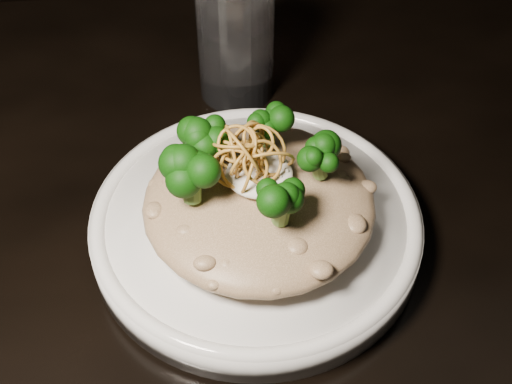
% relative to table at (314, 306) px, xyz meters
% --- Properties ---
extents(table, '(1.10, 0.80, 0.75)m').
position_rel_table_xyz_m(table, '(0.00, 0.00, 0.00)').
color(table, black).
rests_on(table, ground).
extents(plate, '(0.27, 0.27, 0.03)m').
position_rel_table_xyz_m(plate, '(-0.05, 0.02, 0.10)').
color(plate, silver).
rests_on(plate, table).
extents(risotto, '(0.18, 0.18, 0.04)m').
position_rel_table_xyz_m(risotto, '(-0.05, 0.01, 0.13)').
color(risotto, brown).
rests_on(risotto, plate).
extents(broccoli, '(0.13, 0.13, 0.05)m').
position_rel_table_xyz_m(broccoli, '(-0.05, 0.01, 0.17)').
color(broccoli, black).
rests_on(broccoli, risotto).
extents(cheese, '(0.05, 0.05, 0.01)m').
position_rel_table_xyz_m(cheese, '(-0.05, 0.02, 0.16)').
color(cheese, white).
rests_on(cheese, risotto).
extents(shallots, '(0.06, 0.06, 0.04)m').
position_rel_table_xyz_m(shallots, '(-0.06, 0.02, 0.18)').
color(shallots, '#92641E').
rests_on(shallots, cheese).
extents(drinking_glass, '(0.09, 0.09, 0.13)m').
position_rel_table_xyz_m(drinking_glass, '(-0.05, 0.21, 0.15)').
color(drinking_glass, silver).
rests_on(drinking_glass, table).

